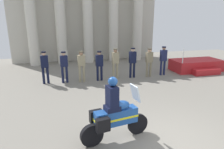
% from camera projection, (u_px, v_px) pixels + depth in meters
% --- Properties ---
extents(ground_plane, '(28.23, 28.23, 0.00)m').
position_uv_depth(ground_plane, '(167.00, 143.00, 5.64)').
color(ground_plane, gray).
extents(colonnade_backdrop, '(11.53, 1.60, 7.90)m').
position_uv_depth(colonnade_backdrop, '(87.00, 9.00, 15.23)').
color(colonnade_backdrop, beige).
rests_on(colonnade_backdrop, ground_plane).
extents(reviewing_stand, '(3.19, 2.09, 1.63)m').
position_uv_depth(reviewing_stand, '(197.00, 66.00, 13.18)').
color(reviewing_stand, '#B21E23').
rests_on(reviewing_stand, ground_plane).
extents(officer_in_row_0, '(0.40, 0.26, 1.72)m').
position_uv_depth(officer_in_row_0, '(45.00, 65.00, 10.42)').
color(officer_in_row_0, black).
rests_on(officer_in_row_0, ground_plane).
extents(officer_in_row_1, '(0.40, 0.26, 1.69)m').
position_uv_depth(officer_in_row_1, '(64.00, 65.00, 10.58)').
color(officer_in_row_1, '#141938').
rests_on(officer_in_row_1, ground_plane).
extents(officer_in_row_2, '(0.40, 0.26, 1.69)m').
position_uv_depth(officer_in_row_2, '(82.00, 64.00, 10.71)').
color(officer_in_row_2, gray).
rests_on(officer_in_row_2, ground_plane).
extents(officer_in_row_3, '(0.40, 0.26, 1.65)m').
position_uv_depth(officer_in_row_3, '(99.00, 63.00, 10.97)').
color(officer_in_row_3, black).
rests_on(officer_in_row_3, ground_plane).
extents(officer_in_row_4, '(0.40, 0.26, 1.74)m').
position_uv_depth(officer_in_row_4, '(115.00, 61.00, 11.28)').
color(officer_in_row_4, gray).
rests_on(officer_in_row_4, ground_plane).
extents(officer_in_row_5, '(0.40, 0.26, 1.74)m').
position_uv_depth(officer_in_row_5, '(133.00, 60.00, 11.49)').
color(officer_in_row_5, black).
rests_on(officer_in_row_5, ground_plane).
extents(officer_in_row_6, '(0.40, 0.26, 1.69)m').
position_uv_depth(officer_in_row_6, '(149.00, 60.00, 11.68)').
color(officer_in_row_6, '#7A7056').
rests_on(officer_in_row_6, ground_plane).
extents(officer_in_row_7, '(0.40, 0.26, 1.75)m').
position_uv_depth(officer_in_row_7, '(163.00, 58.00, 12.02)').
color(officer_in_row_7, '#191E42').
rests_on(officer_in_row_7, ground_plane).
extents(motorcycle_with_rider, '(2.08, 0.78, 1.90)m').
position_uv_depth(motorcycle_with_rider, '(114.00, 115.00, 5.55)').
color(motorcycle_with_rider, black).
rests_on(motorcycle_with_rider, ground_plane).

